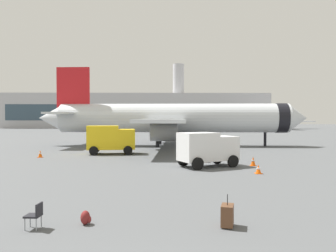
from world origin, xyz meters
The scene contains 12 objects.
airplane_at_gate centered at (1.62, 39.14, 3.66)m, with size 35.75×32.24×10.50m.
airplane_taxiing centered at (40.96, 109.28, 2.79)m, with size 24.54×27.24×8.01m.
service_truck centered at (-5.05, 29.17, 1.61)m, with size 5.01×2.97×2.90m.
cargo_van centered at (3.63, 19.77, 1.45)m, with size 4.83×3.77×2.60m.
safety_cone_near centered at (-11.19, 26.23, 0.34)m, with size 0.44×0.44×0.68m.
safety_cone_mid centered at (1.85, 22.80, 0.33)m, with size 0.44×0.44×0.68m.
safety_cone_far centered at (6.58, 16.55, 0.30)m, with size 0.44×0.44×0.61m.
safety_cone_outer centered at (7.23, 20.20, 0.36)m, with size 0.44×0.44×0.73m.
rolling_suitcase centered at (2.36, 5.75, 0.39)m, with size 0.56×0.72×1.10m.
traveller_backpack centered at (-2.47, 6.09, 0.23)m, with size 0.36×0.40×0.48m.
gate_chair centered at (-4.03, 5.65, 0.50)m, with size 0.51×0.51×0.86m.
terminal_building centered at (-8.83, 127.33, 6.62)m, with size 99.81×18.91×25.00m.
Camera 1 is at (0.12, -5.49, 3.66)m, focal length 36.02 mm.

